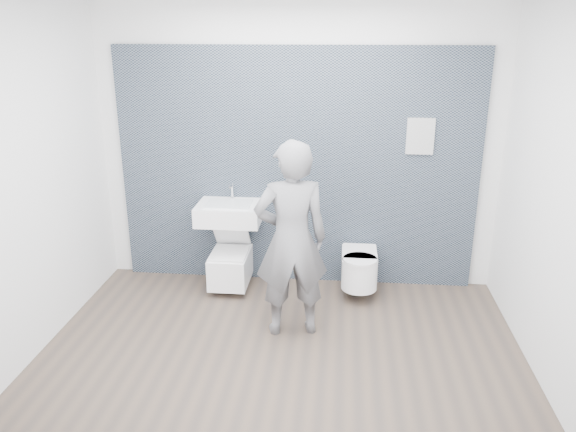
# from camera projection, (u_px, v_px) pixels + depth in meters

# --- Properties ---
(ground) EXTENTS (4.00, 4.00, 0.00)m
(ground) POSITION_uv_depth(u_px,v_px,m) (281.00, 353.00, 4.65)
(ground) COLOR #4E4034
(ground) RESTS_ON ground
(room_shell) EXTENTS (4.00, 4.00, 4.00)m
(room_shell) POSITION_uv_depth(u_px,v_px,m) (280.00, 147.00, 4.08)
(room_shell) COLOR silver
(room_shell) RESTS_ON ground
(tile_wall) EXTENTS (3.60, 0.06, 2.40)m
(tile_wall) POSITION_uv_depth(u_px,v_px,m) (296.00, 278.00, 6.03)
(tile_wall) COLOR black
(tile_wall) RESTS_ON ground
(washbasin) EXTENTS (0.63, 0.47, 0.47)m
(washbasin) POSITION_uv_depth(u_px,v_px,m) (229.00, 212.00, 5.57)
(washbasin) COLOR white
(washbasin) RESTS_ON ground
(toilet_square) EXTENTS (0.38, 0.55, 0.66)m
(toilet_square) POSITION_uv_depth(u_px,v_px,m) (231.00, 265.00, 5.72)
(toilet_square) COLOR white
(toilet_square) RESTS_ON ground
(toilet_rounded) EXTENTS (0.35, 0.59, 0.32)m
(toilet_rounded) POSITION_uv_depth(u_px,v_px,m) (359.00, 268.00, 5.56)
(toilet_rounded) COLOR white
(toilet_rounded) RESTS_ON ground
(info_placard) EXTENTS (0.26, 0.03, 0.35)m
(info_placard) POSITION_uv_depth(u_px,v_px,m) (409.00, 284.00, 5.87)
(info_placard) COLOR white
(info_placard) RESTS_ON ground
(visitor) EXTENTS (0.71, 0.55, 1.72)m
(visitor) POSITION_uv_depth(u_px,v_px,m) (291.00, 240.00, 4.72)
(visitor) COLOR slate
(visitor) RESTS_ON ground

